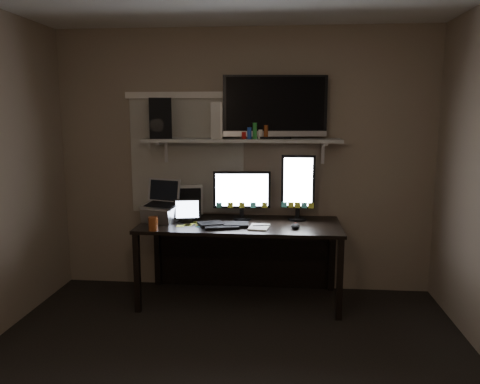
# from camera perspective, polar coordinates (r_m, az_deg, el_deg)

# --- Properties ---
(back_wall) EXTENTS (3.60, 0.00, 3.60)m
(back_wall) POSITION_cam_1_polar(r_m,az_deg,el_deg) (4.50, 0.44, 3.72)
(back_wall) COLOR #806D5C
(back_wall) RESTS_ON floor
(window_blinds) EXTENTS (1.10, 0.02, 1.10)m
(window_blinds) POSITION_cam_1_polar(r_m,az_deg,el_deg) (4.56, -6.49, 4.36)
(window_blinds) COLOR #AFAD9D
(window_blinds) RESTS_ON back_wall
(desk) EXTENTS (1.80, 0.75, 0.73)m
(desk) POSITION_cam_1_polar(r_m,az_deg,el_deg) (4.38, 0.16, -5.71)
(desk) COLOR black
(desk) RESTS_ON floor
(wall_shelf) EXTENTS (1.80, 0.35, 0.03)m
(wall_shelf) POSITION_cam_1_polar(r_m,az_deg,el_deg) (4.31, 0.25, 6.33)
(wall_shelf) COLOR #A2A29E
(wall_shelf) RESTS_ON back_wall
(monitor_landscape) EXTENTS (0.53, 0.11, 0.46)m
(monitor_landscape) POSITION_cam_1_polar(r_m,az_deg,el_deg) (4.32, 0.22, -0.39)
(monitor_landscape) COLOR black
(monitor_landscape) RESTS_ON desk
(monitor_portrait) EXTENTS (0.31, 0.08, 0.61)m
(monitor_portrait) POSITION_cam_1_polar(r_m,az_deg,el_deg) (4.33, 7.08, 0.57)
(monitor_portrait) COLOR black
(monitor_portrait) RESTS_ON desk
(keyboard) EXTENTS (0.48, 0.28, 0.03)m
(keyboard) POSITION_cam_1_polar(r_m,az_deg,el_deg) (4.13, -2.02, -3.96)
(keyboard) COLOR black
(keyboard) RESTS_ON desk
(mouse) EXTENTS (0.09, 0.12, 0.04)m
(mouse) POSITION_cam_1_polar(r_m,az_deg,el_deg) (4.06, 6.79, -4.16)
(mouse) COLOR black
(mouse) RESTS_ON desk
(notepad) EXTENTS (0.19, 0.24, 0.01)m
(notepad) POSITION_cam_1_polar(r_m,az_deg,el_deg) (4.06, 2.32, -4.30)
(notepad) COLOR silver
(notepad) RESTS_ON desk
(tablet) EXTENTS (0.26, 0.15, 0.21)m
(tablet) POSITION_cam_1_polar(r_m,az_deg,el_deg) (4.27, -6.40, -2.27)
(tablet) COLOR black
(tablet) RESTS_ON desk
(file_sorter) EXTENTS (0.25, 0.16, 0.30)m
(file_sorter) POSITION_cam_1_polar(r_m,az_deg,el_deg) (4.49, -6.31, -1.13)
(file_sorter) COLOR black
(file_sorter) RESTS_ON desk
(laptop) EXTENTS (0.40, 0.35, 0.37)m
(laptop) POSITION_cam_1_polar(r_m,az_deg,el_deg) (4.31, -9.60, -1.14)
(laptop) COLOR #B5B5BA
(laptop) RESTS_ON desk
(cup) EXTENTS (0.08, 0.08, 0.12)m
(cup) POSITION_cam_1_polar(r_m,az_deg,el_deg) (4.02, -10.54, -3.82)
(cup) COLOR brown
(cup) RESTS_ON desk
(sticky_notes) EXTENTS (0.30, 0.22, 0.00)m
(sticky_notes) POSITION_cam_1_polar(r_m,az_deg,el_deg) (4.19, -5.19, -3.95)
(sticky_notes) COLOR #D7DF3C
(sticky_notes) RESTS_ON desk
(tv) EXTENTS (0.96, 0.29, 0.57)m
(tv) POSITION_cam_1_polar(r_m,az_deg,el_deg) (4.33, 4.29, 10.27)
(tv) COLOR black
(tv) RESTS_ON wall_shelf
(game_console) EXTENTS (0.12, 0.28, 0.33)m
(game_console) POSITION_cam_1_polar(r_m,az_deg,el_deg) (4.35, -2.74, 8.70)
(game_console) COLOR silver
(game_console) RESTS_ON wall_shelf
(speaker) EXTENTS (0.26, 0.29, 0.37)m
(speaker) POSITION_cam_1_polar(r_m,az_deg,el_deg) (4.43, -9.70, 8.84)
(speaker) COLOR black
(speaker) RESTS_ON wall_shelf
(bottles) EXTENTS (0.24, 0.10, 0.15)m
(bottles) POSITION_cam_1_polar(r_m,az_deg,el_deg) (4.26, 1.82, 7.50)
(bottles) COLOR #A50F0C
(bottles) RESTS_ON wall_shelf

